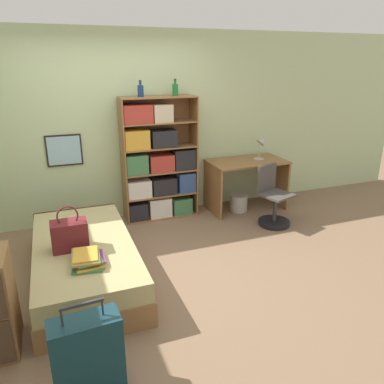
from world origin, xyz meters
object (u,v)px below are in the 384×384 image
object	(u,v)px
bed	(85,260)
handbag	(70,235)
bottle_brown	(175,89)
waste_bin	(239,203)
bookcase	(157,165)
desk	(246,176)
desk_chair	(273,206)
book_stack_on_bed	(87,259)
suitcase	(87,355)
bottle_green	(141,91)
desk_lamp	(262,144)

from	to	relation	value
bed	handbag	distance (m)	0.41
bed	handbag	bearing A→B (deg)	-134.41
bottle_brown	waste_bin	xyz separation A→B (m)	(0.92, -0.22, -1.69)
bookcase	desk	size ratio (longest dim) A/B	1.50
desk_chair	bed	bearing A→B (deg)	-168.79
book_stack_on_bed	bookcase	bearing A→B (deg)	57.00
desk	desk_chair	world-z (taller)	desk_chair
bed	desk_chair	xyz separation A→B (m)	(2.60, 0.51, 0.06)
handbag	waste_bin	bearing A→B (deg)	26.36
bed	book_stack_on_bed	distance (m)	0.55
suitcase	bottle_brown	bearing A→B (deg)	60.59
handbag	suitcase	distance (m)	1.38
bed	desk_chair	distance (m)	2.65
desk	bed	bearing A→B (deg)	-154.94
bed	bottle_green	xyz separation A→B (m)	(0.99, 1.34, 1.60)
suitcase	waste_bin	world-z (taller)	suitcase
bed	suitcase	world-z (taller)	suitcase
desk	book_stack_on_bed	bearing A→B (deg)	-146.70
waste_bin	desk_lamp	bearing A→B (deg)	9.43
handbag	book_stack_on_bed	size ratio (longest dim) A/B	1.16
bookcase	bottle_green	xyz separation A→B (m)	(-0.19, -0.00, 1.03)
bottle_brown	bed	bearing A→B (deg)	-137.60
book_stack_on_bed	desk_chair	distance (m)	2.79
suitcase	desk	distance (m)	3.77
waste_bin	bottle_green	bearing A→B (deg)	171.08
bookcase	bottle_brown	size ratio (longest dim) A/B	7.83
book_stack_on_bed	desk_lamp	xyz separation A→B (m)	(2.77, 1.66, 0.52)
desk_chair	waste_bin	size ratio (longest dim) A/B	3.09
bookcase	book_stack_on_bed	bearing A→B (deg)	-123.00
bed	waste_bin	bearing A→B (deg)	25.12
bookcase	bottle_green	size ratio (longest dim) A/B	8.12
book_stack_on_bed	bottle_green	bearing A→B (deg)	61.51
handbag	desk	xyz separation A→B (m)	(2.66, 1.31, -0.06)
suitcase	desk_chair	xyz separation A→B (m)	(2.72, 1.99, -0.02)
book_stack_on_bed	desk	distance (m)	3.04
desk	bookcase	bearing A→B (deg)	173.52
handbag	desk_chair	size ratio (longest dim) A/B	0.54
handbag	book_stack_on_bed	xyz separation A→B (m)	(0.12, -0.36, -0.10)
bottle_green	book_stack_on_bed	bearing A→B (deg)	-118.49
bookcase	waste_bin	xyz separation A→B (m)	(1.21, -0.22, -0.66)
handbag	bottle_brown	size ratio (longest dim) A/B	2.04
bookcase	desk_chair	size ratio (longest dim) A/B	2.08
bottle_green	suitcase	bearing A→B (deg)	-111.49
bed	suitcase	bearing A→B (deg)	-94.67
bottle_brown	desk	distance (m)	1.69
book_stack_on_bed	bottle_green	distance (m)	2.46
bottle_green	desk	size ratio (longest dim) A/B	0.18
bottle_green	desk_lamp	size ratio (longest dim) A/B	0.57
suitcase	desk	bearing A→B (deg)	45.02
suitcase	bookcase	size ratio (longest dim) A/B	0.41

